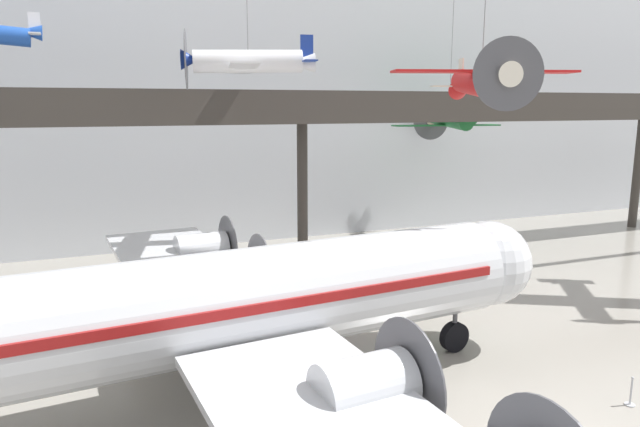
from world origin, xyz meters
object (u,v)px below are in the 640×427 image
suspended_plane_white_twin (248,62)px  suspended_plane_red_highwing (481,83)px  suspended_plane_green_biplane (449,119)px  airliner_silver_main (212,308)px  stanchion_barrier (631,397)px

suspended_plane_white_twin → suspended_plane_red_highwing: size_ratio=0.91×
suspended_plane_white_twin → suspended_plane_green_biplane: bearing=-146.1°
airliner_silver_main → stanchion_barrier: bearing=-25.7°
suspended_plane_white_twin → suspended_plane_green_biplane: (17.42, 7.36, -3.24)m
airliner_silver_main → suspended_plane_green_biplane: size_ratio=2.60×
suspended_plane_red_highwing → suspended_plane_green_biplane: size_ratio=0.80×
suspended_plane_white_twin → suspended_plane_green_biplane: size_ratio=0.73×
suspended_plane_white_twin → suspended_plane_green_biplane: suspended_plane_white_twin is taller
suspended_plane_red_highwing → suspended_plane_green_biplane: (9.24, 16.13, -1.98)m
suspended_plane_green_biplane → stanchion_barrier: (-8.24, -24.17, -9.03)m
suspended_plane_red_highwing → stanchion_barrier: suspended_plane_red_highwing is taller
suspended_plane_red_highwing → suspended_plane_white_twin: bearing=-120.0°
suspended_plane_white_twin → suspended_plane_red_highwing: suspended_plane_white_twin is taller
suspended_plane_white_twin → airliner_silver_main: bearing=80.3°
suspended_plane_green_biplane → airliner_silver_main: bearing=138.2°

